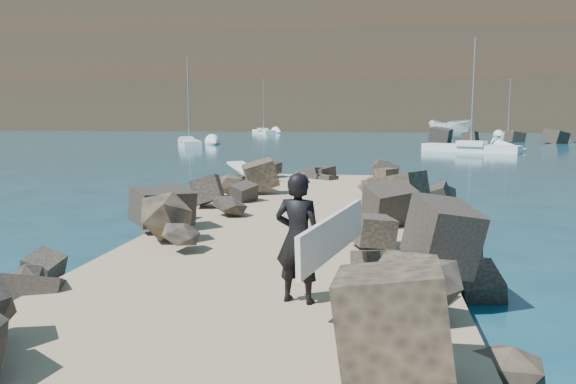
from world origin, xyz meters
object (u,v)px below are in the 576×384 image
(boat_imported, at_px, (450,129))
(surfer_with_board, at_px, (303,238))
(sailboat_c, at_px, (471,148))
(surfboard_resting, at_px, (250,176))

(boat_imported, relative_size, surfer_with_board, 3.24)
(sailboat_c, bearing_deg, surfer_with_board, -101.83)
(surfboard_resting, relative_size, surfer_with_board, 1.18)
(surfer_with_board, distance_m, sailboat_c, 42.20)
(surfer_with_board, relative_size, sailboat_c, 0.22)
(boat_imported, xyz_separation_m, surfer_with_board, (-10.28, -68.06, 0.18))
(boat_imported, distance_m, surfer_with_board, 68.83)
(surfboard_resting, relative_size, boat_imported, 0.37)
(surfer_with_board, height_order, sailboat_c, sailboat_c)
(surfboard_resting, bearing_deg, boat_imported, 36.90)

